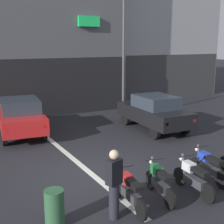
{
  "coord_description": "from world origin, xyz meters",
  "views": [
    {
      "loc": [
        -3.86,
        -8.19,
        3.97
      ],
      "look_at": [
        1.84,
        2.0,
        1.4
      ],
      "focal_mm": 49.92,
      "sensor_mm": 36.0,
      "label": 1
    }
  ],
  "objects_px": {
    "car_black_parked_kerbside": "(154,111)",
    "car_red_crossing_near": "(20,116)",
    "motorcycle_green_row_left_mid": "(160,182)",
    "street_lamp": "(124,44)",
    "motorcycle_red_row_leftmost": "(130,191)",
    "motorcycle_blue_row_right_mid": "(208,166)",
    "motorcycle_white_row_centre": "(193,177)",
    "person_by_motorcycles": "(114,184)",
    "trash_bin": "(54,208)"
  },
  "relations": [
    {
      "from": "motorcycle_blue_row_right_mid",
      "to": "motorcycle_green_row_left_mid",
      "type": "bearing_deg",
      "value": -175.5
    },
    {
      "from": "car_red_crossing_near",
      "to": "motorcycle_blue_row_right_mid",
      "type": "height_order",
      "value": "car_red_crossing_near"
    },
    {
      "from": "motorcycle_white_row_centre",
      "to": "motorcycle_blue_row_right_mid",
      "type": "xyz_separation_m",
      "value": [
        0.95,
        0.38,
        0.0
      ]
    },
    {
      "from": "car_red_crossing_near",
      "to": "motorcycle_blue_row_right_mid",
      "type": "relative_size",
      "value": 2.57
    },
    {
      "from": "street_lamp",
      "to": "person_by_motorcycles",
      "type": "height_order",
      "value": "street_lamp"
    },
    {
      "from": "motorcycle_green_row_left_mid",
      "to": "motorcycle_red_row_leftmost",
      "type": "bearing_deg",
      "value": -177.23
    },
    {
      "from": "street_lamp",
      "to": "motorcycle_white_row_centre",
      "type": "xyz_separation_m",
      "value": [
        -2.79,
        -8.22,
        -3.5
      ]
    },
    {
      "from": "street_lamp",
      "to": "trash_bin",
      "type": "bearing_deg",
      "value": -129.75
    },
    {
      "from": "car_red_crossing_near",
      "to": "motorcycle_red_row_leftmost",
      "type": "xyz_separation_m",
      "value": [
        0.82,
        -7.67,
        -0.43
      ]
    },
    {
      "from": "street_lamp",
      "to": "motorcycle_red_row_leftmost",
      "type": "bearing_deg",
      "value": -120.28
    },
    {
      "from": "car_red_crossing_near",
      "to": "motorcycle_green_row_left_mid",
      "type": "bearing_deg",
      "value": -76.9
    },
    {
      "from": "car_black_parked_kerbside",
      "to": "motorcycle_red_row_leftmost",
      "type": "relative_size",
      "value": 2.52
    },
    {
      "from": "car_black_parked_kerbside",
      "to": "street_lamp",
      "type": "distance_m",
      "value": 3.98
    },
    {
      "from": "motorcycle_blue_row_right_mid",
      "to": "trash_bin",
      "type": "bearing_deg",
      "value": -179.53
    },
    {
      "from": "car_black_parked_kerbside",
      "to": "motorcycle_white_row_centre",
      "type": "bearing_deg",
      "value": -117.33
    },
    {
      "from": "street_lamp",
      "to": "motorcycle_red_row_leftmost",
      "type": "height_order",
      "value": "street_lamp"
    },
    {
      "from": "person_by_motorcycles",
      "to": "trash_bin",
      "type": "bearing_deg",
      "value": 163.76
    },
    {
      "from": "motorcycle_red_row_leftmost",
      "to": "motorcycle_green_row_left_mid",
      "type": "relative_size",
      "value": 1.01
    },
    {
      "from": "car_red_crossing_near",
      "to": "motorcycle_green_row_left_mid",
      "type": "xyz_separation_m",
      "value": [
        1.77,
        -7.62,
        -0.43
      ]
    },
    {
      "from": "car_black_parked_kerbside",
      "to": "motorcycle_green_row_left_mid",
      "type": "height_order",
      "value": "car_black_parked_kerbside"
    },
    {
      "from": "street_lamp",
      "to": "car_black_parked_kerbside",
      "type": "bearing_deg",
      "value": -86.65
    },
    {
      "from": "car_red_crossing_near",
      "to": "motorcycle_white_row_centre",
      "type": "xyz_separation_m",
      "value": [
        2.72,
        -7.85,
        -0.43
      ]
    },
    {
      "from": "motorcycle_red_row_leftmost",
      "to": "motorcycle_blue_row_right_mid",
      "type": "distance_m",
      "value": 2.86
    },
    {
      "from": "motorcycle_green_row_left_mid",
      "to": "street_lamp",
      "type": "bearing_deg",
      "value": 64.93
    },
    {
      "from": "motorcycle_red_row_leftmost",
      "to": "motorcycle_white_row_centre",
      "type": "relative_size",
      "value": 1.0
    },
    {
      "from": "car_red_crossing_near",
      "to": "trash_bin",
      "type": "relative_size",
      "value": 5.04
    },
    {
      "from": "motorcycle_red_row_leftmost",
      "to": "motorcycle_blue_row_right_mid",
      "type": "height_order",
      "value": "same"
    },
    {
      "from": "motorcycle_blue_row_right_mid",
      "to": "trash_bin",
      "type": "xyz_separation_m",
      "value": [
        -4.72,
        -0.04,
        -0.03
      ]
    },
    {
      "from": "motorcycle_green_row_left_mid",
      "to": "person_by_motorcycles",
      "type": "bearing_deg",
      "value": -170.06
    },
    {
      "from": "car_black_parked_kerbside",
      "to": "motorcycle_blue_row_right_mid",
      "type": "bearing_deg",
      "value": -110.51
    },
    {
      "from": "car_black_parked_kerbside",
      "to": "street_lamp",
      "type": "bearing_deg",
      "value": 93.35
    },
    {
      "from": "car_red_crossing_near",
      "to": "motorcycle_green_row_left_mid",
      "type": "relative_size",
      "value": 2.6
    },
    {
      "from": "car_black_parked_kerbside",
      "to": "motorcycle_red_row_leftmost",
      "type": "distance_m",
      "value": 7.34
    },
    {
      "from": "street_lamp",
      "to": "motorcycle_white_row_centre",
      "type": "height_order",
      "value": "street_lamp"
    },
    {
      "from": "motorcycle_red_row_leftmost",
      "to": "trash_bin",
      "type": "xyz_separation_m",
      "value": [
        -1.86,
        0.16,
        -0.03
      ]
    },
    {
      "from": "motorcycle_red_row_leftmost",
      "to": "car_red_crossing_near",
      "type": "bearing_deg",
      "value": 96.1
    },
    {
      "from": "car_red_crossing_near",
      "to": "person_by_motorcycles",
      "type": "bearing_deg",
      "value": -88.16
    },
    {
      "from": "car_black_parked_kerbside",
      "to": "car_red_crossing_near",
      "type": "bearing_deg",
      "value": 159.06
    },
    {
      "from": "motorcycle_white_row_centre",
      "to": "car_black_parked_kerbside",
      "type": "bearing_deg",
      "value": 62.67
    },
    {
      "from": "car_red_crossing_near",
      "to": "motorcycle_blue_row_right_mid",
      "type": "xyz_separation_m",
      "value": [
        3.68,
        -7.47,
        -0.43
      ]
    },
    {
      "from": "street_lamp",
      "to": "motorcycle_blue_row_right_mid",
      "type": "bearing_deg",
      "value": -103.17
    },
    {
      "from": "car_red_crossing_near",
      "to": "car_black_parked_kerbside",
      "type": "height_order",
      "value": "same"
    },
    {
      "from": "person_by_motorcycles",
      "to": "motorcycle_red_row_leftmost",
      "type": "bearing_deg",
      "value": 21.27
    },
    {
      "from": "motorcycle_red_row_leftmost",
      "to": "motorcycle_white_row_centre",
      "type": "bearing_deg",
      "value": -5.49
    },
    {
      "from": "person_by_motorcycles",
      "to": "car_red_crossing_near",
      "type": "bearing_deg",
      "value": 91.84
    },
    {
      "from": "motorcycle_blue_row_right_mid",
      "to": "trash_bin",
      "type": "height_order",
      "value": "motorcycle_blue_row_right_mid"
    },
    {
      "from": "street_lamp",
      "to": "motorcycle_red_row_leftmost",
      "type": "relative_size",
      "value": 3.87
    },
    {
      "from": "motorcycle_white_row_centre",
      "to": "motorcycle_blue_row_right_mid",
      "type": "distance_m",
      "value": 1.03
    },
    {
      "from": "motorcycle_white_row_centre",
      "to": "motorcycle_blue_row_right_mid",
      "type": "bearing_deg",
      "value": 21.7
    },
    {
      "from": "trash_bin",
      "to": "person_by_motorcycles",
      "type": "bearing_deg",
      "value": -16.24
    }
  ]
}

